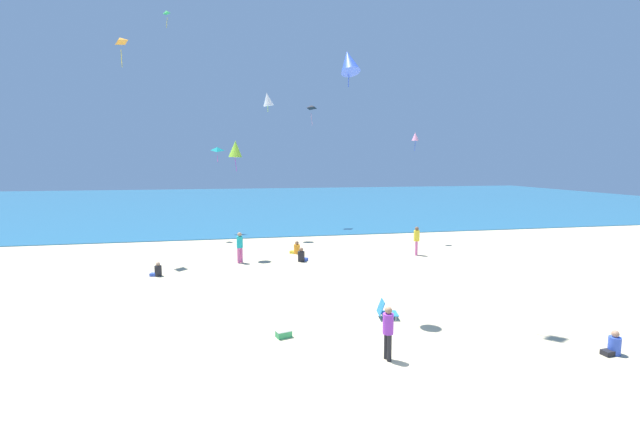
# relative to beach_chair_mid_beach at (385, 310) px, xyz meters

# --- Properties ---
(ground_plane) EXTENTS (120.00, 120.00, 0.00)m
(ground_plane) POSITION_rel_beach_chair_mid_beach_xyz_m (-1.32, 7.59, -0.28)
(ground_plane) COLOR #C6B58C
(ocean_water) EXTENTS (120.00, 60.00, 0.05)m
(ocean_water) POSITION_rel_beach_chair_mid_beach_xyz_m (-1.32, 47.09, -0.25)
(ocean_water) COLOR #236084
(ocean_water) RESTS_ON ground_plane
(beach_chair_mid_beach) EXTENTS (0.76, 0.69, 0.64)m
(beach_chair_mid_beach) POSITION_rel_beach_chair_mid_beach_xyz_m (0.00, 0.00, 0.00)
(beach_chair_mid_beach) COLOR #2370B2
(beach_chair_mid_beach) RESTS_ON ground_plane
(cooler_box) EXTENTS (0.53, 0.42, 0.24)m
(cooler_box) POSITION_rel_beach_chair_mid_beach_xyz_m (-3.61, -0.93, -0.16)
(cooler_box) COLOR #339956
(cooler_box) RESTS_ON ground_plane
(person_0) EXTENTS (0.43, 0.43, 1.66)m
(person_0) POSITION_rel_beach_chair_mid_beach_xyz_m (5.35, 9.53, 0.68)
(person_0) COLOR #D8599E
(person_0) RESTS_ON ground_plane
(person_1) EXTENTS (0.60, 0.41, 0.69)m
(person_1) POSITION_rel_beach_chair_mid_beach_xyz_m (-8.53, 7.55, -0.02)
(person_1) COLOR black
(person_1) RESTS_ON ground_plane
(person_3) EXTENTS (0.57, 0.36, 0.69)m
(person_3) POSITION_rel_beach_chair_mid_beach_xyz_m (5.22, -3.99, -0.02)
(person_3) COLOR blue
(person_3) RESTS_ON ground_plane
(person_4) EXTENTS (0.68, 0.64, 0.77)m
(person_4) POSITION_rel_beach_chair_mid_beach_xyz_m (-1.39, 9.22, 0.01)
(person_4) COLOR black
(person_4) RESTS_ON ground_plane
(person_6) EXTENTS (0.68, 0.60, 0.76)m
(person_6) POSITION_rel_beach_chair_mid_beach_xyz_m (-1.37, 11.31, 0.00)
(person_6) COLOR orange
(person_6) RESTS_ON ground_plane
(person_7) EXTENTS (0.34, 0.34, 1.48)m
(person_7) POSITION_rel_beach_chair_mid_beach_xyz_m (-1.05, -3.05, 0.58)
(person_7) COLOR black
(person_7) RESTS_ON ground_plane
(person_8) EXTENTS (0.46, 0.46, 1.64)m
(person_8) POSITION_rel_beach_chair_mid_beach_xyz_m (-4.66, 9.56, 0.67)
(person_8) COLOR #D8599E
(person_8) RESTS_ON ground_plane
(kite_white) EXTENTS (1.10, 1.04, 1.35)m
(kite_white) POSITION_rel_beach_chair_mid_beach_xyz_m (-2.40, 17.27, 9.35)
(kite_white) COLOR white
(kite_teal) EXTENTS (0.80, 0.65, 1.21)m
(kite_teal) POSITION_rel_beach_chair_mid_beach_xyz_m (-5.94, 20.15, 6.04)
(kite_teal) COLOR #1EADAD
(kite_black) EXTENTS (0.91, 0.82, 1.73)m
(kite_black) POSITION_rel_beach_chair_mid_beach_xyz_m (1.60, 22.37, 9.55)
(kite_black) COLOR black
(kite_orange) EXTENTS (0.64, 0.79, 1.59)m
(kite_orange) POSITION_rel_beach_chair_mid_beach_xyz_m (-10.60, 11.83, 11.41)
(kite_orange) COLOR orange
(kite_pink) EXTENTS (0.60, 0.59, 1.22)m
(kite_pink) POSITION_rel_beach_chair_mid_beach_xyz_m (6.93, 13.68, 6.73)
(kite_pink) COLOR pink
(kite_green) EXTENTS (0.57, 0.65, 1.20)m
(kite_green) POSITION_rel_beach_chair_mid_beach_xyz_m (-9.20, 20.08, 15.54)
(kite_green) COLOR green
(kite_lime) EXTENTS (0.82, 0.80, 1.67)m
(kite_lime) POSITION_rel_beach_chair_mid_beach_xyz_m (-4.76, 11.01, 5.77)
(kite_lime) COLOR #99DB33
(kite_blue) EXTENTS (0.86, 1.05, 1.35)m
(kite_blue) POSITION_rel_beach_chair_mid_beach_xyz_m (-1.02, 1.23, 8.47)
(kite_blue) COLOR blue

